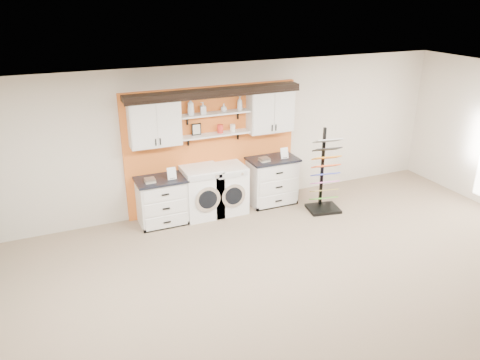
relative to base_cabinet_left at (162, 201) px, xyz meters
name	(u,v)px	position (x,y,z in m)	size (l,w,h in m)	color
floor	(321,325)	(1.13, -3.64, -0.44)	(10.00, 10.00, 0.00)	#886F5B
ceiling	(338,114)	(1.13, -3.64, 2.36)	(10.00, 10.00, 0.00)	white
wall_back	(212,138)	(1.13, 0.36, 0.96)	(10.00, 10.00, 0.00)	beige
accent_panel	(213,149)	(1.13, 0.32, 0.76)	(3.40, 0.07, 2.40)	orange
upper_cabinet_left	(154,123)	(0.00, 0.15, 1.44)	(0.90, 0.35, 0.84)	silver
upper_cabinet_right	(270,110)	(2.26, 0.15, 1.44)	(0.90, 0.35, 0.84)	silver
shelf_lower	(215,134)	(1.13, 0.16, 1.09)	(1.32, 0.28, 0.03)	silver
shelf_upper	(215,113)	(1.13, 0.16, 1.49)	(1.32, 0.28, 0.03)	silver
crown_molding	(214,92)	(1.13, 0.17, 1.89)	(3.30, 0.41, 0.13)	black
picture_frame	(196,129)	(0.78, 0.21, 1.21)	(0.18, 0.02, 0.22)	black
canister_red	(220,129)	(1.23, 0.16, 1.18)	(0.11, 0.11, 0.16)	red
canister_cream	(233,128)	(1.48, 0.16, 1.17)	(0.10, 0.10, 0.14)	silver
base_cabinet_left	(162,201)	(0.00, 0.00, 0.00)	(0.90, 0.66, 0.88)	silver
base_cabinet_right	(272,181)	(2.26, 0.00, 0.03)	(0.97, 0.66, 0.95)	silver
washer	(202,192)	(0.77, 0.00, 0.05)	(0.70, 0.71, 0.98)	white
dryer	(227,188)	(1.29, 0.00, 0.03)	(0.67, 0.71, 0.94)	white
sample_rack	(324,185)	(3.03, -0.71, 0.08)	(0.67, 0.59, 1.63)	black
soap_bottle_a	(191,107)	(0.67, 0.16, 1.66)	(0.12, 0.12, 0.31)	silver
soap_bottle_b	(203,108)	(0.91, 0.16, 1.61)	(0.10, 0.10, 0.21)	silver
soap_bottle_c	(224,108)	(1.31, 0.16, 1.58)	(0.11, 0.11, 0.15)	silver
soap_bottle_d	(240,103)	(1.63, 0.16, 1.63)	(0.10, 0.10, 0.26)	silver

